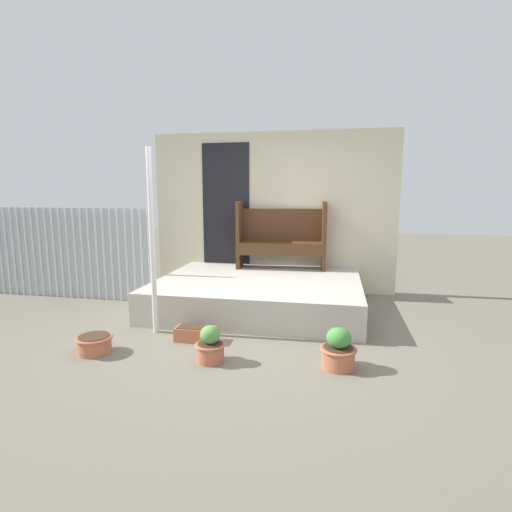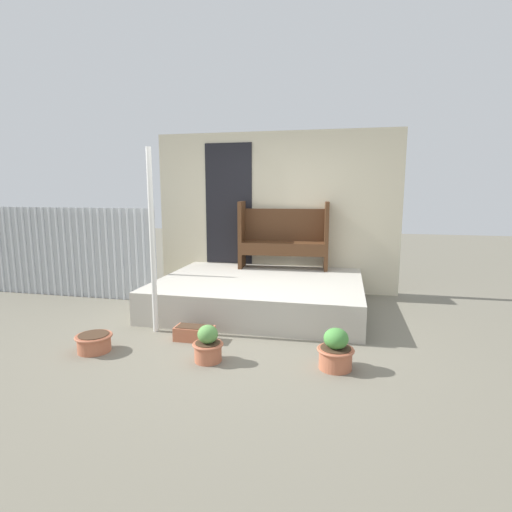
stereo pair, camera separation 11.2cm
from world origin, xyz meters
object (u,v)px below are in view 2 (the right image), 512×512
flower_pot_middle (208,345)px  planter_box_rect (194,333)px  support_post (152,242)px  flower_pot_left (94,342)px  bench (284,235)px  flower_pot_right (336,351)px

flower_pot_middle → planter_box_rect: flower_pot_middle is taller
support_post → planter_box_rect: support_post is taller
flower_pot_left → bench: bearing=60.8°
bench → planter_box_rect: 2.52m
flower_pot_left → flower_pot_middle: flower_pot_middle is taller
flower_pot_left → planter_box_rect: (0.91, 0.52, -0.02)m
flower_pot_left → flower_pot_right: flower_pot_right is taller
support_post → flower_pot_left: support_post is taller
flower_pot_left → planter_box_rect: 1.05m
support_post → flower_pot_middle: 1.44m
flower_pot_middle → planter_box_rect: 0.60m
bench → flower_pot_left: bearing=-123.3°
flower_pot_left → planter_box_rect: size_ratio=0.86×
support_post → bench: size_ratio=1.49×
bench → planter_box_rect: (-0.65, -2.27, -0.88)m
flower_pot_middle → planter_box_rect: size_ratio=0.84×
planter_box_rect → flower_pot_middle: bearing=-56.0°
support_post → flower_pot_right: size_ratio=5.44×
support_post → flower_pot_middle: bearing=-36.8°
flower_pot_left → flower_pot_right: (2.47, 0.13, 0.07)m
bench → flower_pot_right: bearing=-75.3°
flower_pot_middle → planter_box_rect: (-0.33, 0.49, -0.08)m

